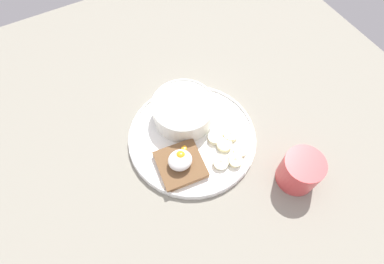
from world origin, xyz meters
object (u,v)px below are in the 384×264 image
coffee_mug (300,171)px  banana_slice_right (240,151)px  toast_slice (180,165)px  banana_slice_back (215,138)px  poached_egg (180,160)px  banana_slice_left (224,145)px  banana_slice_outer (221,162)px  banana_slice_inner (235,161)px  oatmeal_bowl (183,110)px  banana_slice_front (230,135)px

coffee_mug → banana_slice_right: bearing=124.4°
toast_slice → banana_slice_back: size_ratio=2.66×
poached_egg → toast_slice: bearing=-131.0°
banana_slice_left → banana_slice_outer: bearing=-131.5°
banana_slice_inner → banana_slice_left: bearing=90.0°
poached_egg → banana_slice_left: bearing=-2.3°
oatmeal_bowl → banana_slice_inner: oatmeal_bowl is taller
banana_slice_back → banana_slice_outer: size_ratio=0.91×
toast_slice → coffee_mug: coffee_mug is taller
banana_slice_inner → coffee_mug: coffee_mug is taller
banana_slice_front → coffee_mug: size_ratio=0.55×
banana_slice_right → banana_slice_left: bearing=129.4°
banana_slice_front → coffee_mug: (7.04, -14.99, 2.36)cm
banana_slice_left → banana_slice_right: size_ratio=1.09×
banana_slice_front → banana_slice_left: size_ratio=1.16×
toast_slice → poached_egg: (0.07, 0.08, 2.28)cm
oatmeal_bowl → coffee_mug: coffee_mug is taller
banana_slice_front → banana_slice_back: 3.62cm
banana_slice_right → banana_slice_front: bearing=87.8°
toast_slice → coffee_mug: (20.44, -13.83, 2.14)cm
banana_slice_front → banana_slice_left: 3.00cm
banana_slice_back → banana_slice_inner: bearing=-82.5°
banana_slice_right → banana_slice_inner: (-2.41, -1.52, 0.31)cm
toast_slice → banana_slice_inner: size_ratio=3.05×
oatmeal_bowl → banana_slice_outer: size_ratio=3.36×
banana_slice_back → banana_slice_front: bearing=-15.2°
banana_slice_right → coffee_mug: size_ratio=0.43×
banana_slice_outer → oatmeal_bowl: bearing=94.9°
poached_egg → banana_slice_left: size_ratio=1.54×
banana_slice_front → banana_slice_left: same height
banana_slice_inner → coffee_mug: 13.37cm
banana_slice_right → banana_slice_inner: bearing=-147.7°
poached_egg → banana_slice_front: 13.60cm
poached_egg → banana_slice_right: (13.15, -3.37, -2.63)cm
banana_slice_outer → banana_slice_inner: bearing=-20.6°
oatmeal_bowl → coffee_mug: (13.85, -24.83, 0.33)cm
toast_slice → banana_slice_back: (9.89, 2.11, -0.17)cm
banana_slice_outer → banana_slice_right: bearing=4.3°
poached_egg → banana_slice_inner: (10.74, -4.90, -2.32)cm
oatmeal_bowl → banana_slice_outer: (1.26, -14.71, -1.90)cm
banana_slice_front → banana_slice_back: same height
toast_slice → banana_slice_inner: (10.80, -4.82, -0.04)cm
banana_slice_back → banana_slice_left: bearing=-69.8°
banana_slice_front → banana_slice_inner: (-2.59, -5.99, 0.18)cm
banana_slice_left → banana_slice_back: 2.63cm
banana_slice_front → banana_slice_inner: bearing=-113.4°
toast_slice → banana_slice_inner: banana_slice_inner is taller
oatmeal_bowl → banana_slice_inner: size_ratio=4.21×
banana_slice_left → banana_slice_inner: 4.47cm
toast_slice → banana_slice_front: toast_slice is taller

